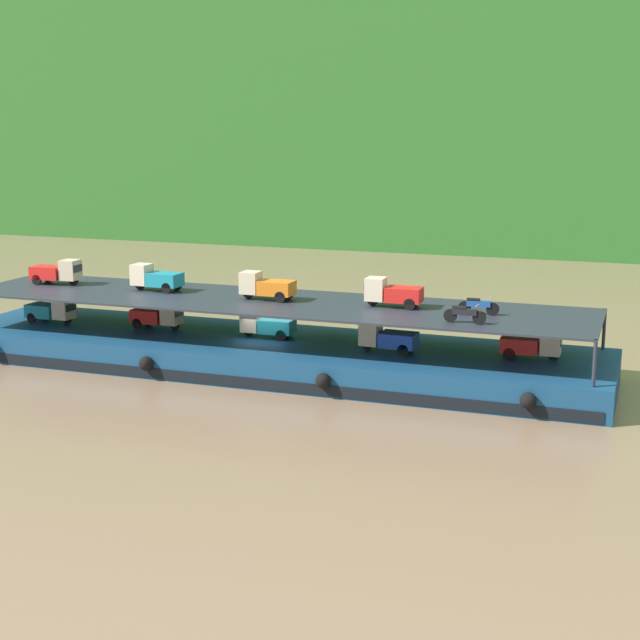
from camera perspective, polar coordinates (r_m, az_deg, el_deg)
name	(u,v)px	position (r m, az deg, el deg)	size (l,w,h in m)	color
ground_plane	(267,368)	(46.90, -3.30, -2.99)	(400.00, 400.00, 0.00)	#7F664C
hillside_far_bank	(488,15)	(104.22, 10.37, 18.06)	(130.70, 32.29, 42.07)	#286023
cargo_barge	(267,354)	(46.69, -3.32, -2.11)	(33.94, 8.48, 1.50)	navy
cargo_rack	(266,302)	(46.14, -3.35, 1.15)	(32.34, 7.12, 2.00)	#232833
mini_truck_lower_stern	(52,310)	(52.48, -16.26, 0.60)	(2.80, 1.30, 1.38)	teal
mini_truck_lower_aft	(158,315)	(49.71, -9.99, 0.29)	(2.76, 1.23, 1.38)	red
mini_truck_lower_mid	(267,324)	(46.83, -3.31, -0.25)	(2.78, 1.28, 1.38)	teal
mini_truck_lower_fore	(387,338)	(43.84, 4.18, -1.10)	(2.79, 1.29, 1.38)	#1E47B7
mini_truck_lower_bow	(532,344)	(43.53, 12.99, -1.46)	(2.76, 1.24, 1.38)	red
mini_truck_upper_stern	(57,272)	(52.82, -15.96, 2.89)	(2.80, 1.30, 1.38)	red
mini_truck_upper_mid	(156,278)	(49.49, -10.14, 2.59)	(2.76, 1.24, 1.38)	teal
mini_truck_upper_fore	(266,286)	(46.21, -3.35, 2.11)	(2.75, 1.21, 1.38)	orange
mini_truck_upper_bow	(393,293)	(44.40, 4.52, 1.69)	(2.77, 1.24, 1.38)	red
motorcycle_upper_port	(464,314)	(41.02, 8.92, 0.39)	(1.90, 0.55, 0.87)	black
motorcycle_upper_centre	(478,305)	(43.04, 9.76, 0.89)	(1.90, 0.55, 0.87)	black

